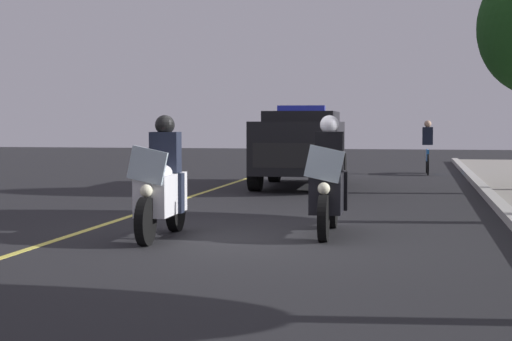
% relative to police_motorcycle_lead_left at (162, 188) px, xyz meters
% --- Properties ---
extents(ground_plane, '(80.00, 80.00, 0.00)m').
position_rel_police_motorcycle_lead_left_xyz_m(ground_plane, '(-0.35, 1.14, -0.70)').
color(ground_plane, black).
extents(lane_stripe_center, '(48.00, 0.12, 0.01)m').
position_rel_police_motorcycle_lead_left_xyz_m(lane_stripe_center, '(-0.35, -1.35, -0.70)').
color(lane_stripe_center, '#E0D14C').
rests_on(lane_stripe_center, ground).
extents(police_motorcycle_lead_left, '(2.14, 0.57, 1.72)m').
position_rel_police_motorcycle_lead_left_xyz_m(police_motorcycle_lead_left, '(0.00, 0.00, 0.00)').
color(police_motorcycle_lead_left, black).
rests_on(police_motorcycle_lead_left, ground).
extents(police_motorcycle_lead_right, '(2.14, 0.57, 1.72)m').
position_rel_police_motorcycle_lead_left_xyz_m(police_motorcycle_lead_right, '(-0.81, 2.24, 0.00)').
color(police_motorcycle_lead_right, black).
rests_on(police_motorcycle_lead_right, ground).
extents(police_suv, '(4.95, 2.17, 2.05)m').
position_rel_police_motorcycle_lead_left_xyz_m(police_suv, '(-9.72, 0.60, 0.37)').
color(police_suv, black).
rests_on(police_suv, ground).
extents(cyclist_background, '(1.76, 0.33, 1.69)m').
position_rel_police_motorcycle_lead_left_xyz_m(cyclist_background, '(-15.45, 3.80, 0.14)').
color(cyclist_background, black).
rests_on(cyclist_background, ground).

